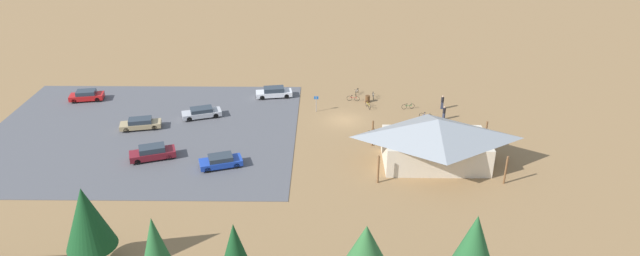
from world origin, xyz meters
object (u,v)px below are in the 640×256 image
object	(u,v)px
bicycle_white_trailside	(357,92)
bicycle_silver_edge_north	(373,96)
visitor_at_bikes	(442,102)
car_blue_far_end	(221,161)
car_maroon_mid_lot	(152,153)
car_tan_near_entry	(141,124)
bicycle_green_yard_front	(408,106)
bicycle_black_yard_right	(371,133)
bicycle_blue_near_porch	(426,116)
bicycle_red_back_row	(353,98)
trash_bin	(368,99)
visitor_near_lot	(444,113)
pine_east	(235,255)
pine_center	(366,251)
pine_far_west	(87,218)
car_red_end_stall	(87,95)
car_white_front_row	(274,92)
bicycle_yellow_lone_east	(368,105)
pine_mideast	(474,243)
lot_sign	(316,101)
pine_midwest	(156,248)
bike_pavilion	(436,139)
car_silver_by_curb	(202,112)

from	to	relation	value
bicycle_white_trailside	bicycle_silver_edge_north	size ratio (longest dim) A/B	0.96
visitor_at_bikes	car_blue_far_end	bearing A→B (deg)	30.48
car_maroon_mid_lot	visitor_at_bikes	size ratio (longest dim) A/B	2.78
bicycle_white_trailside	car_tan_near_entry	size ratio (longest dim) A/B	0.33
bicycle_green_yard_front	bicycle_silver_edge_north	size ratio (longest dim) A/B	1.01
bicycle_black_yard_right	bicycle_blue_near_porch	bearing A→B (deg)	-147.03
bicycle_red_back_row	car_maroon_mid_lot	world-z (taller)	car_maroon_mid_lot
trash_bin	visitor_near_lot	xyz separation A→B (m)	(-9.06, 5.30, 0.47)
bicycle_white_trailside	car_maroon_mid_lot	xyz separation A→B (m)	(22.81, 18.48, 0.44)
pine_east	pine_center	size ratio (longest dim) A/B	1.00
pine_far_west	car_red_end_stall	size ratio (longest dim) A/B	1.62
car_blue_far_end	pine_east	bearing A→B (deg)	103.24
bicycle_green_yard_front	car_tan_near_entry	bearing A→B (deg)	10.78
bicycle_silver_edge_north	car_white_front_row	xyz separation A→B (m)	(13.32, -0.10, 0.38)
pine_east	bicycle_silver_edge_north	distance (m)	40.83
bicycle_red_back_row	visitor_at_bikes	world-z (taller)	visitor_at_bikes
bicycle_yellow_lone_east	car_red_end_stall	size ratio (longest dim) A/B	0.38
bicycle_red_back_row	pine_mideast	bearing A→B (deg)	100.50
lot_sign	pine_far_west	bearing A→B (deg)	60.51
pine_mideast	pine_center	distance (m)	7.69
bicycle_red_back_row	bicycle_black_yard_right	distance (m)	10.26
trash_bin	bicycle_blue_near_porch	bearing A→B (deg)	143.24
bicycle_yellow_lone_east	car_blue_far_end	distance (m)	22.54
bicycle_blue_near_porch	bicycle_yellow_lone_east	world-z (taller)	bicycle_yellow_lone_east
car_maroon_mid_lot	pine_far_west	bearing A→B (deg)	91.06
trash_bin	bicycle_black_yard_right	bearing A→B (deg)	88.81
bicycle_black_yard_right	car_red_end_stall	world-z (taller)	car_red_end_stall
bicycle_black_yard_right	visitor_near_lot	xyz separation A→B (m)	(-9.26, -4.49, 0.58)
bicycle_red_back_row	pine_center	bearing A→B (deg)	88.81
pine_center	car_blue_far_end	world-z (taller)	pine_center
bicycle_yellow_lone_east	bicycle_blue_near_porch	bearing A→B (deg)	154.91
bicycle_white_trailside	car_red_end_stall	distance (m)	36.05
pine_midwest	bicycle_silver_edge_north	distance (m)	43.20
car_white_front_row	lot_sign	bearing A→B (deg)	141.55
bicycle_red_back_row	car_red_end_stall	world-z (taller)	car_red_end_stall
pine_mideast	bicycle_white_trailside	world-z (taller)	pine_mideast
bike_pavilion	bicycle_silver_edge_north	world-z (taller)	bike_pavilion
trash_bin	car_blue_far_end	size ratio (longest dim) A/B	0.19
pine_east	car_silver_by_curb	bearing A→B (deg)	-74.14
bicycle_white_trailside	bicycle_black_yard_right	distance (m)	12.58
pine_far_west	bicycle_black_yard_right	distance (m)	33.55
pine_mideast	visitor_at_bikes	bearing A→B (deg)	-97.32
bicycle_blue_near_porch	visitor_at_bikes	world-z (taller)	visitor_at_bikes
car_tan_near_entry	bicycle_green_yard_front	bearing A→B (deg)	-169.22
bicycle_yellow_lone_east	pine_far_west	bearing A→B (deg)	52.93
pine_east	car_blue_far_end	world-z (taller)	pine_east
trash_bin	pine_center	world-z (taller)	pine_center
bicycle_blue_near_porch	car_red_end_stall	bearing A→B (deg)	-6.68
bicycle_green_yard_front	car_tan_near_entry	xyz separation A→B (m)	(32.64, 6.22, 0.34)
trash_bin	pine_far_west	distance (m)	41.11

